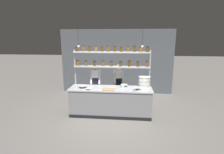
# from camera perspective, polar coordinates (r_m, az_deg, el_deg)

# --- Properties ---
(ground_plane) EXTENTS (40.00, 40.00, 0.00)m
(ground_plane) POSITION_cam_1_polar(r_m,az_deg,el_deg) (6.02, -0.45, -12.08)
(ground_plane) COLOR slate
(back_wall) EXTENTS (5.09, 0.12, 2.90)m
(back_wall) POSITION_cam_1_polar(r_m,az_deg,el_deg) (8.02, 1.44, 5.00)
(back_wall) COLOR #4C5156
(back_wall) RESTS_ON ground_plane
(prep_counter) EXTENTS (2.69, 0.76, 0.92)m
(prep_counter) POSITION_cam_1_polar(r_m,az_deg,el_deg) (5.84, -0.46, -7.98)
(prep_counter) COLOR gray
(prep_counter) RESTS_ON ground_plane
(spice_shelf_unit) EXTENTS (2.57, 0.28, 2.27)m
(spice_shelf_unit) POSITION_cam_1_polar(r_m,az_deg,el_deg) (5.84, -0.20, 5.53)
(spice_shelf_unit) COLOR #ADAFB5
(spice_shelf_unit) RESTS_ON ground_plane
(chef_left) EXTENTS (0.37, 0.29, 1.64)m
(chef_left) POSITION_cam_1_polar(r_m,az_deg,el_deg) (6.31, -5.33, -1.83)
(chef_left) COLOR black
(chef_left) RESTS_ON ground_plane
(chef_center) EXTENTS (0.41, 0.33, 1.59)m
(chef_center) POSITION_cam_1_polar(r_m,az_deg,el_deg) (6.40, 2.09, -1.94)
(chef_center) COLOR black
(chef_center) RESTS_ON ground_plane
(container_stack) EXTENTS (0.39, 0.39, 0.36)m
(container_stack) POSITION_cam_1_polar(r_m,az_deg,el_deg) (5.86, 10.51, -1.56)
(container_stack) COLOR white
(container_stack) RESTS_ON prep_counter
(cutting_board) EXTENTS (0.40, 0.26, 0.02)m
(cutting_board) POSITION_cam_1_polar(r_m,az_deg,el_deg) (5.49, -1.07, -4.11)
(cutting_board) COLOR #A88456
(cutting_board) RESTS_ON prep_counter
(prep_bowl_near_left) EXTENTS (0.26, 0.26, 0.07)m
(prep_bowl_near_left) POSITION_cam_1_polar(r_m,az_deg,el_deg) (5.57, 8.15, -3.75)
(prep_bowl_near_left) COLOR #B2B7BC
(prep_bowl_near_left) RESTS_ON prep_counter
(prep_bowl_center_front) EXTENTS (0.28, 0.28, 0.08)m
(prep_bowl_center_front) POSITION_cam_1_polar(r_m,az_deg,el_deg) (5.79, -9.52, -3.14)
(prep_bowl_center_front) COLOR silver
(prep_bowl_center_front) RESTS_ON prep_counter
(prep_bowl_center_back) EXTENTS (0.16, 0.16, 0.04)m
(prep_bowl_center_back) POSITION_cam_1_polar(r_m,az_deg,el_deg) (5.56, -7.72, -3.92)
(prep_bowl_center_back) COLOR white
(prep_bowl_center_back) RESTS_ON prep_counter
(prep_bowl_near_right) EXTENTS (0.24, 0.24, 0.07)m
(prep_bowl_near_right) POSITION_cam_1_polar(r_m,az_deg,el_deg) (5.89, 3.98, -2.79)
(prep_bowl_near_right) COLOR silver
(prep_bowl_near_right) RESTS_ON prep_counter
(serving_cup_front) EXTENTS (0.08, 0.08, 0.09)m
(serving_cup_front) POSITION_cam_1_polar(r_m,az_deg,el_deg) (5.70, 3.51, -3.16)
(serving_cup_front) COLOR silver
(serving_cup_front) RESTS_ON prep_counter
(serving_cup_by_board) EXTENTS (0.08, 0.08, 0.10)m
(serving_cup_by_board) POSITION_cam_1_polar(r_m,az_deg,el_deg) (5.35, 7.24, -4.26)
(serving_cup_by_board) COLOR #B2B7BC
(serving_cup_by_board) RESTS_ON prep_counter
(pendant_light_row) EXTENTS (2.06, 0.07, 0.62)m
(pendant_light_row) POSITION_cam_1_polar(r_m,az_deg,el_deg) (5.47, -0.71, 10.25)
(pendant_light_row) COLOR black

